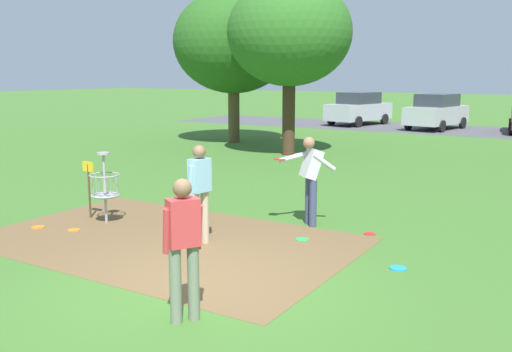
% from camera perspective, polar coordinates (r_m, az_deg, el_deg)
% --- Properties ---
extents(ground_plane, '(160.00, 160.00, 0.00)m').
position_cam_1_polar(ground_plane, '(7.94, -5.69, -11.09)').
color(ground_plane, '#3D6B28').
extents(dirt_tee_pad, '(6.47, 4.17, 0.01)m').
position_cam_1_polar(dirt_tee_pad, '(10.16, -8.99, -6.34)').
color(dirt_tee_pad, brown).
rests_on(dirt_tee_pad, ground).
extents(disc_golf_basket, '(0.98, 0.58, 1.39)m').
position_cam_1_polar(disc_golf_basket, '(11.45, -15.08, -0.82)').
color(disc_golf_basket, '#9E9EA3').
rests_on(disc_golf_basket, ground).
extents(player_foreground_watching, '(0.42, 0.49, 1.71)m').
position_cam_1_polar(player_foreground_watching, '(9.62, -5.67, -1.28)').
color(player_foreground_watching, tan).
rests_on(player_foreground_watching, ground).
extents(player_throwing, '(0.45, 0.48, 1.71)m').
position_cam_1_polar(player_throwing, '(6.65, -7.28, -6.57)').
color(player_throwing, slate).
rests_on(player_throwing, ground).
extents(player_waiting_right, '(1.05, 0.69, 1.71)m').
position_cam_1_polar(player_waiting_right, '(10.83, 5.47, 0.12)').
color(player_waiting_right, '#384260').
rests_on(player_waiting_right, ground).
extents(frisbee_near_basket, '(0.26, 0.26, 0.02)m').
position_cam_1_polar(frisbee_near_basket, '(8.87, 14.05, -8.95)').
color(frisbee_near_basket, '#1E93DB').
rests_on(frisbee_near_basket, ground).
extents(frisbee_by_tee, '(0.23, 0.23, 0.02)m').
position_cam_1_polar(frisbee_by_tee, '(11.15, -17.78, -5.19)').
color(frisbee_by_tee, orange).
rests_on(frisbee_by_tee, ground).
extents(frisbee_mid_grass, '(0.20, 0.20, 0.02)m').
position_cam_1_polar(frisbee_mid_grass, '(10.59, 11.32, -5.69)').
color(frisbee_mid_grass, red).
rests_on(frisbee_mid_grass, ground).
extents(frisbee_far_right, '(0.25, 0.25, 0.02)m').
position_cam_1_polar(frisbee_far_right, '(10.07, 4.65, -6.36)').
color(frisbee_far_right, green).
rests_on(frisbee_far_right, ground).
extents(frisbee_scattered_a, '(0.24, 0.24, 0.02)m').
position_cam_1_polar(frisbee_scattered_a, '(11.57, -21.00, -4.82)').
color(frisbee_scattered_a, orange).
rests_on(frisbee_scattered_a, ground).
extents(tree_mid_left, '(4.97, 4.97, 6.28)m').
position_cam_1_polar(tree_mid_left, '(24.12, -2.28, 13.25)').
color(tree_mid_left, brown).
rests_on(tree_mid_left, ground).
extents(tree_mid_right, '(4.35, 4.35, 6.12)m').
position_cam_1_polar(tree_mid_right, '(20.35, 3.37, 14.09)').
color(tree_mid_right, '#422D1E').
rests_on(tree_mid_right, ground).
extents(parking_lot_strip, '(36.00, 6.00, 0.01)m').
position_cam_1_polar(parking_lot_strip, '(30.82, 22.93, 4.07)').
color(parking_lot_strip, '#4C4C51').
rests_on(parking_lot_strip, ground).
extents(parked_car_leftmost, '(2.74, 4.51, 1.84)m').
position_cam_1_polar(parked_car_leftmost, '(32.95, 10.24, 6.67)').
color(parked_car_leftmost, '#B2B7BC').
rests_on(parked_car_leftmost, ground).
extents(parked_car_center_left, '(2.51, 4.45, 1.84)m').
position_cam_1_polar(parked_car_center_left, '(31.27, 17.63, 6.17)').
color(parked_car_center_left, '#B2B7BC').
rests_on(parked_car_center_left, ground).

